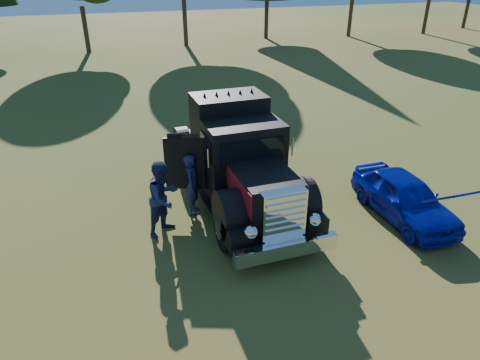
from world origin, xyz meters
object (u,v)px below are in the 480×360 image
object	(u,v)px
spectator_far	(164,198)
spectator_near	(193,185)
diamond_t_truck	(238,162)
hotrod_coupe	(405,197)

from	to	relation	value
spectator_far	spectator_near	bearing A→B (deg)	-0.60
diamond_t_truck	spectator_far	distance (m)	2.47
hotrod_coupe	diamond_t_truck	bearing A→B (deg)	150.39
diamond_t_truck	spectator_near	world-z (taller)	diamond_t_truck
spectator_near	spectator_far	bearing A→B (deg)	150.86
diamond_t_truck	spectator_far	world-z (taller)	diamond_t_truck
spectator_near	spectator_far	distance (m)	1.14
spectator_near	diamond_t_truck	bearing A→B (deg)	-58.94
hotrod_coupe	spectator_near	xyz separation A→B (m)	(-5.42, 2.11, 0.26)
diamond_t_truck	spectator_near	size ratio (longest dim) A/B	4.05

